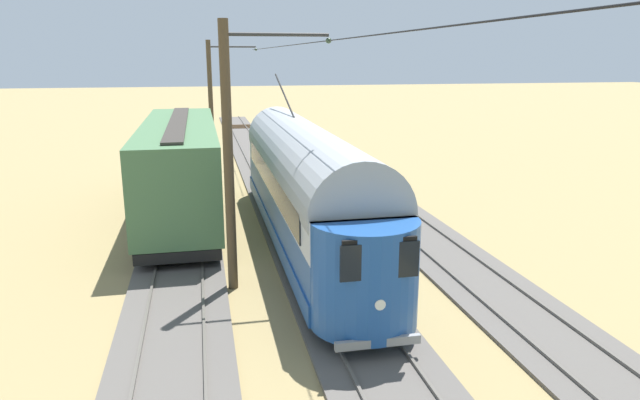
{
  "coord_description": "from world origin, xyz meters",
  "views": [
    {
      "loc": [
        3.57,
        23.89,
        6.58
      ],
      "look_at": [
        -0.37,
        5.31,
        1.78
      ],
      "focal_mm": 31.93,
      "sensor_mm": 36.0,
      "label": 1
    }
  ],
  "objects_px": {
    "vintage_streetcar": "(305,182)",
    "coach_adjacent": "(181,166)",
    "catenary_pole_foreground": "(212,101)",
    "catenary_pole_mid_near": "(231,154)"
  },
  "relations": [
    {
      "from": "catenary_pole_foreground",
      "to": "catenary_pole_mid_near",
      "type": "height_order",
      "value": "same"
    },
    {
      "from": "vintage_streetcar",
      "to": "catenary_pole_mid_near",
      "type": "bearing_deg",
      "value": 53.32
    },
    {
      "from": "vintage_streetcar",
      "to": "coach_adjacent",
      "type": "relative_size",
      "value": 1.28
    },
    {
      "from": "coach_adjacent",
      "to": "catenary_pole_foreground",
      "type": "height_order",
      "value": "catenary_pole_foreground"
    },
    {
      "from": "vintage_streetcar",
      "to": "catenary_pole_foreground",
      "type": "height_order",
      "value": "catenary_pole_foreground"
    },
    {
      "from": "catenary_pole_foreground",
      "to": "catenary_pole_mid_near",
      "type": "relative_size",
      "value": 1.0
    },
    {
      "from": "vintage_streetcar",
      "to": "catenary_pole_foreground",
      "type": "xyz_separation_m",
      "value": [
        2.75,
        -16.18,
        1.69
      ]
    },
    {
      "from": "vintage_streetcar",
      "to": "coach_adjacent",
      "type": "xyz_separation_m",
      "value": [
        4.43,
        -4.62,
        -0.1
      ]
    },
    {
      "from": "vintage_streetcar",
      "to": "catenary_pole_mid_near",
      "type": "xyz_separation_m",
      "value": [
        2.75,
        3.7,
        1.69
      ]
    },
    {
      "from": "coach_adjacent",
      "to": "vintage_streetcar",
      "type": "bearing_deg",
      "value": 133.79
    }
  ]
}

